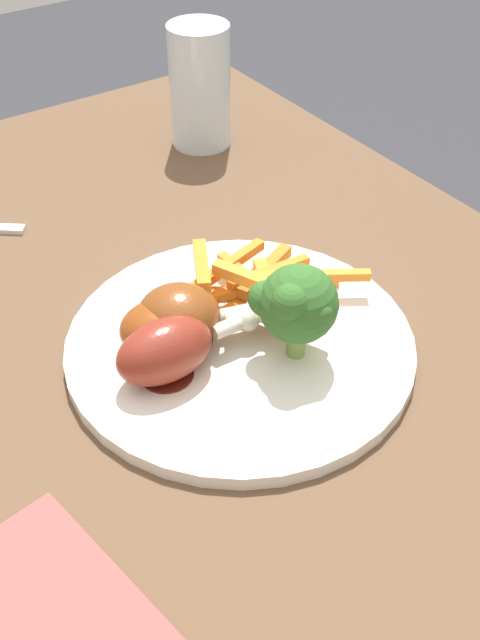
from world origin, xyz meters
name	(u,v)px	position (x,y,z in m)	size (l,w,h in m)	color
dining_table	(188,452)	(0.00, 0.00, 0.61)	(0.96, 0.71, 0.73)	brown
dinner_plate	(240,345)	(-0.03, -0.04, 0.74)	(0.28, 0.28, 0.01)	white
broccoli_floret_front	(296,304)	(-0.06, -0.06, 0.80)	(0.06, 0.06, 0.08)	#809F4B
carrot_fries_pile	(260,282)	(0.01, -0.08, 0.76)	(0.14, 0.14, 0.04)	orange
chicken_drumstick_near	(169,349)	(-0.03, 0.02, 0.77)	(0.05, 0.12, 0.05)	#5B1A11
chicken_drumstick_far	(168,326)	(0.00, 0.01, 0.77)	(0.07, 0.12, 0.04)	#5D240C
chicken_drumstick_extra	(184,315)	(0.00, 0.00, 0.77)	(0.09, 0.12, 0.05)	#55240E
water_glass	(200,86)	(0.29, -0.21, 0.80)	(0.07, 0.07, 0.14)	silver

